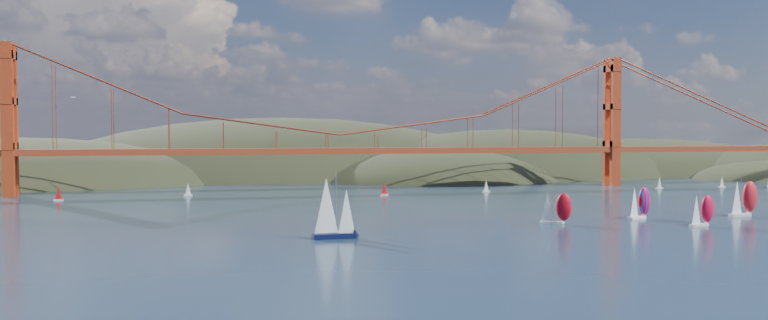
{
  "coord_description": "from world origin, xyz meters",
  "views": [
    {
      "loc": [
        -52.65,
        -112.2,
        22.66
      ],
      "look_at": [
        -3.63,
        90.0,
        15.16
      ],
      "focal_mm": 35.0,
      "sensor_mm": 36.0,
      "label": 1
    }
  ],
  "objects_px": {
    "sloop_navy": "(332,209)",
    "racer_0": "(555,207)",
    "racer_rwb": "(639,202)",
    "racer_1": "(702,210)",
    "racer_2": "(743,198)"
  },
  "relations": [
    {
      "from": "sloop_navy",
      "to": "racer_0",
      "type": "distance_m",
      "value": 59.67
    },
    {
      "from": "racer_rwb",
      "to": "racer_0",
      "type": "bearing_deg",
      "value": 168.03
    },
    {
      "from": "racer_1",
      "to": "racer_2",
      "type": "bearing_deg",
      "value": 19.12
    },
    {
      "from": "sloop_navy",
      "to": "racer_1",
      "type": "height_order",
      "value": "sloop_navy"
    },
    {
      "from": "racer_2",
      "to": "sloop_navy",
      "type": "bearing_deg",
      "value": 176.91
    },
    {
      "from": "racer_0",
      "to": "racer_1",
      "type": "relative_size",
      "value": 1.04
    },
    {
      "from": "racer_1",
      "to": "racer_rwb",
      "type": "distance_m",
      "value": 18.29
    },
    {
      "from": "racer_rwb",
      "to": "sloop_navy",
      "type": "bearing_deg",
      "value": 169.25
    },
    {
      "from": "sloop_navy",
      "to": "racer_2",
      "type": "relative_size",
      "value": 1.34
    },
    {
      "from": "sloop_navy",
      "to": "racer_0",
      "type": "relative_size",
      "value": 1.64
    },
    {
      "from": "racer_0",
      "to": "racer_2",
      "type": "bearing_deg",
      "value": 30.97
    },
    {
      "from": "sloop_navy",
      "to": "racer_2",
      "type": "xyz_separation_m",
      "value": [
        115.78,
        16.05,
        -1.28
      ]
    },
    {
      "from": "racer_0",
      "to": "racer_rwb",
      "type": "bearing_deg",
      "value": 37.71
    },
    {
      "from": "racer_0",
      "to": "racer_1",
      "type": "distance_m",
      "value": 34.92
    },
    {
      "from": "racer_1",
      "to": "racer_2",
      "type": "relative_size",
      "value": 0.79
    }
  ]
}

